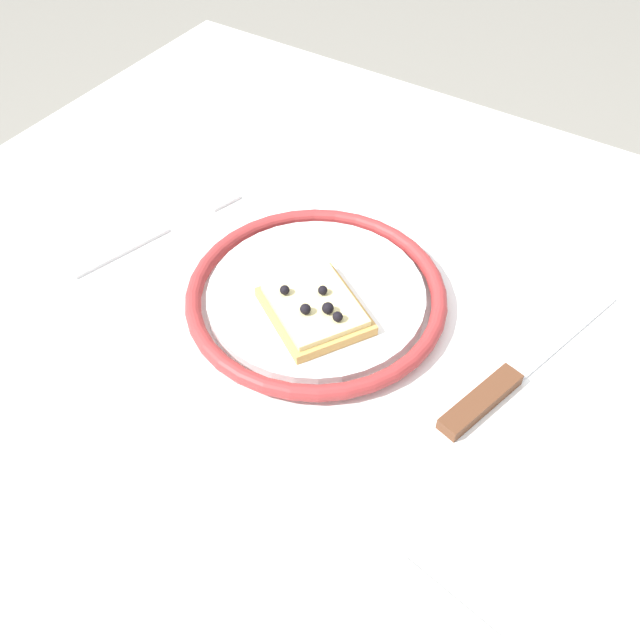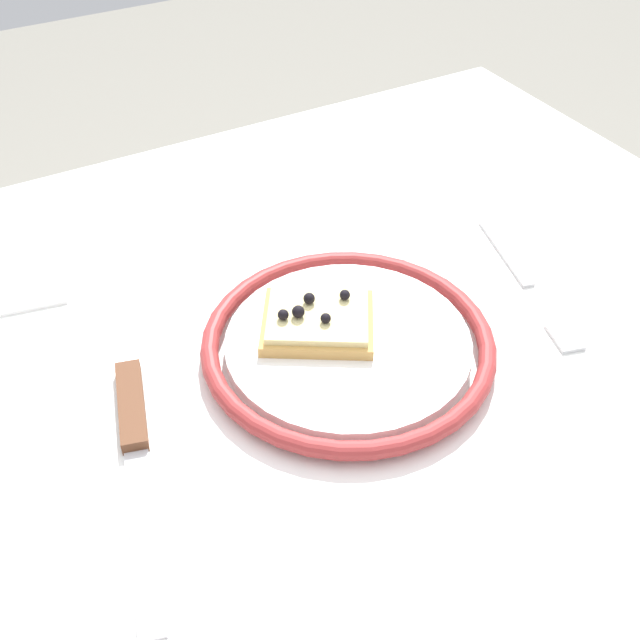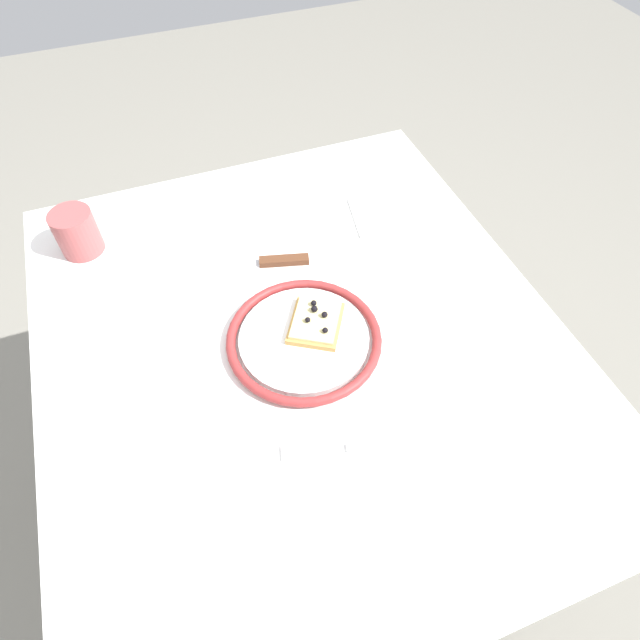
% 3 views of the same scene
% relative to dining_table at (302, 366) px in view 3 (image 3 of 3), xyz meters
% --- Properties ---
extents(ground_plane, '(6.00, 6.00, 0.00)m').
position_rel_dining_table_xyz_m(ground_plane, '(0.00, 0.00, -0.66)').
color(ground_plane, gray).
extents(dining_table, '(0.97, 0.83, 0.75)m').
position_rel_dining_table_xyz_m(dining_table, '(0.00, 0.00, 0.00)').
color(dining_table, white).
rests_on(dining_table, ground_plane).
extents(plate, '(0.25, 0.25, 0.02)m').
position_rel_dining_table_xyz_m(plate, '(-0.02, -0.00, 0.10)').
color(plate, white).
rests_on(plate, dining_table).
extents(pizza_slice_near, '(0.12, 0.12, 0.03)m').
position_rel_dining_table_xyz_m(pizza_slice_near, '(-0.00, -0.03, 0.11)').
color(pizza_slice_near, tan).
rests_on(pizza_slice_near, plate).
extents(knife, '(0.08, 0.24, 0.01)m').
position_rel_dining_table_xyz_m(knife, '(0.18, 0.01, 0.09)').
color(knife, silver).
rests_on(knife, dining_table).
extents(fork, '(0.07, 0.20, 0.00)m').
position_rel_dining_table_xyz_m(fork, '(-0.21, -0.00, 0.09)').
color(fork, silver).
rests_on(fork, dining_table).
extents(cup, '(0.08, 0.08, 0.08)m').
position_rel_dining_table_xyz_m(cup, '(0.33, 0.31, 0.13)').
color(cup, '#A54C4C').
rests_on(cup, dining_table).
extents(napkin, '(0.14, 0.13, 0.00)m').
position_rel_dining_table_xyz_m(napkin, '(0.22, -0.25, 0.09)').
color(napkin, white).
rests_on(napkin, dining_table).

